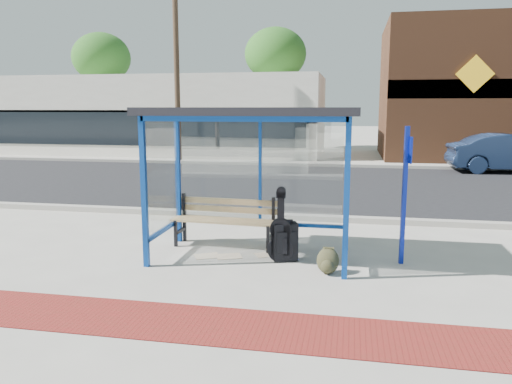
% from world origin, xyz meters
% --- Properties ---
extents(ground, '(120.00, 120.00, 0.00)m').
position_xyz_m(ground, '(0.00, 0.00, 0.00)').
color(ground, '#B2ADA0').
rests_on(ground, ground).
extents(brick_paver_strip, '(60.00, 1.00, 0.01)m').
position_xyz_m(brick_paver_strip, '(0.00, -2.60, 0.01)').
color(brick_paver_strip, maroon).
rests_on(brick_paver_strip, ground).
extents(curb_near, '(60.00, 0.25, 0.12)m').
position_xyz_m(curb_near, '(0.00, 2.90, 0.06)').
color(curb_near, gray).
rests_on(curb_near, ground).
extents(street_asphalt, '(60.00, 10.00, 0.00)m').
position_xyz_m(street_asphalt, '(0.00, 8.00, 0.00)').
color(street_asphalt, black).
rests_on(street_asphalt, ground).
extents(curb_far, '(60.00, 0.25, 0.12)m').
position_xyz_m(curb_far, '(0.00, 13.10, 0.06)').
color(curb_far, gray).
rests_on(curb_far, ground).
extents(far_sidewalk, '(60.00, 4.00, 0.01)m').
position_xyz_m(far_sidewalk, '(0.00, 15.00, 0.00)').
color(far_sidewalk, '#B2ADA0').
rests_on(far_sidewalk, ground).
extents(bus_shelter, '(3.30, 1.80, 2.42)m').
position_xyz_m(bus_shelter, '(0.00, 0.07, 2.07)').
color(bus_shelter, navy).
rests_on(bus_shelter, ground).
extents(storefront_white, '(18.00, 6.04, 4.00)m').
position_xyz_m(storefront_white, '(-9.00, 17.99, 2.00)').
color(storefront_white, silver).
rests_on(storefront_white, ground).
extents(storefront_brown, '(10.00, 7.08, 6.40)m').
position_xyz_m(storefront_brown, '(8.00, 18.49, 3.20)').
color(storefront_brown, '#59331E').
rests_on(storefront_brown, ground).
extents(tree_left, '(3.60, 3.60, 7.03)m').
position_xyz_m(tree_left, '(-14.00, 22.00, 5.45)').
color(tree_left, '#4C3826').
rests_on(tree_left, ground).
extents(tree_mid, '(3.60, 3.60, 7.03)m').
position_xyz_m(tree_mid, '(-3.00, 22.00, 5.45)').
color(tree_mid, '#4C3826').
rests_on(tree_mid, ground).
extents(utility_pole_west, '(1.60, 0.24, 8.00)m').
position_xyz_m(utility_pole_west, '(-6.00, 13.40, 4.11)').
color(utility_pole_west, '#4C3826').
rests_on(utility_pole_west, ground).
extents(bench, '(1.90, 0.57, 0.89)m').
position_xyz_m(bench, '(-0.60, 0.61, 0.50)').
color(bench, black).
rests_on(bench, ground).
extents(guitar_bag, '(0.42, 0.16, 1.13)m').
position_xyz_m(guitar_bag, '(0.49, -0.12, 0.41)').
color(guitar_bag, black).
rests_on(guitar_bag, ground).
extents(suitcase, '(0.44, 0.36, 0.67)m').
position_xyz_m(suitcase, '(0.55, -0.05, 0.31)').
color(suitcase, black).
rests_on(suitcase, ground).
extents(backpack, '(0.33, 0.30, 0.39)m').
position_xyz_m(backpack, '(1.26, -0.57, 0.19)').
color(backpack, '#312F1B').
rests_on(backpack, ground).
extents(sign_post, '(0.11, 0.27, 2.14)m').
position_xyz_m(sign_post, '(2.37, 0.14, 1.21)').
color(sign_post, '#0D1E96').
rests_on(sign_post, ground).
extents(newspaper_a, '(0.51, 0.47, 0.01)m').
position_xyz_m(newspaper_a, '(-0.74, -0.07, 0.00)').
color(newspaper_a, white).
rests_on(newspaper_a, ground).
extents(newspaper_b, '(0.50, 0.45, 0.01)m').
position_xyz_m(newspaper_b, '(-0.38, -0.01, 0.00)').
color(newspaper_b, white).
rests_on(newspaper_b, ground).
extents(newspaper_c, '(0.43, 0.40, 0.01)m').
position_xyz_m(newspaper_c, '(0.20, 0.19, 0.00)').
color(newspaper_c, white).
rests_on(newspaper_c, ground).
extents(parked_car, '(4.50, 1.77, 1.46)m').
position_xyz_m(parked_car, '(7.40, 12.41, 0.73)').
color(parked_car, '#182643').
rests_on(parked_car, ground).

